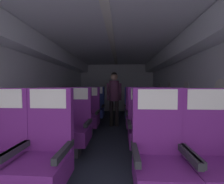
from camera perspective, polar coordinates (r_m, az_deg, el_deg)
The scene contains 18 objects.
ground at distance 3.46m, azimuth 0.12°, elevation -17.46°, with size 3.65×6.92×0.02m, color #2D3342.
fuselage_shell at distance 3.55m, azimuth 0.40°, elevation 9.69°, with size 3.53×6.57×2.23m.
seat_a_left_aisle at distance 1.65m, azimuth -26.06°, elevation -22.20°, with size 0.51×0.49×1.14m.
seat_a_right_aisle at distance 1.71m, azimuth 35.84°, elevation -21.52°, with size 0.51×0.49×1.14m.
seat_a_right_window at distance 1.51m, azimuth 18.84°, elevation -24.51°, with size 0.51×0.49×1.14m.
seat_b_left_window at distance 2.68m, azimuth -24.64°, elevation -12.53°, with size 0.51×0.49×1.14m.
seat_b_left_aisle at distance 2.51m, azimuth -14.65°, elevation -13.42°, with size 0.51×0.49×1.14m.
seat_b_right_aisle at distance 2.52m, azimuth 23.45°, elevation -13.48°, with size 0.51×0.49×1.14m.
seat_b_right_window at distance 2.41m, azimuth 12.61°, elevation -14.06°, with size 0.51×0.49×1.14m.
seat_c_left_window at distance 3.54m, azimuth -17.10°, elevation -8.83°, with size 0.51×0.49×1.14m.
seat_c_left_aisle at distance 3.42m, azimuth -9.50°, elevation -9.16°, with size 0.51×0.49×1.14m.
seat_c_right_aisle at distance 3.43m, azimuth 17.77°, elevation -9.18°, with size 0.51×0.49×1.14m.
seat_c_right_window at distance 3.35m, azimuth 9.94°, elevation -9.39°, with size 0.51×0.49×1.14m.
seat_d_left_window at distance 4.47m, azimuth -12.59°, elevation -6.44°, with size 0.51×0.49×1.14m.
seat_d_left_aisle at distance 4.37m, azimuth -6.59°, elevation -6.62°, with size 0.51×0.49×1.14m.
seat_d_right_aisle at distance 4.39m, azimuth 14.64°, elevation -6.64°, with size 0.51×0.49×1.14m.
seat_d_right_window at distance 4.30m, azimuth 8.51°, elevation -6.77°, with size 0.51×0.49×1.14m.
flight_attendant at distance 4.04m, azimuth 0.87°, elevation -0.46°, with size 0.43×0.28×1.57m.
Camera 1 is at (0.19, 0.01, 1.16)m, focal length 22.31 mm.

